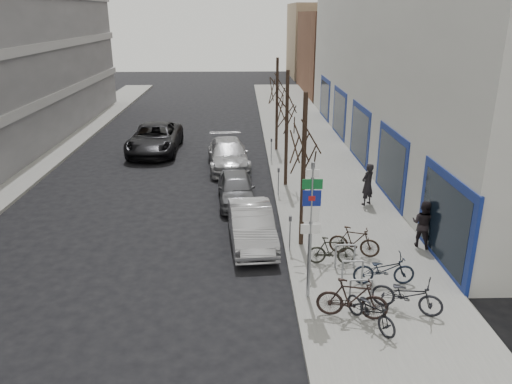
{
  "coord_description": "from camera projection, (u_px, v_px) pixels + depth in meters",
  "views": [
    {
      "loc": [
        0.54,
        -12.5,
        7.89
      ],
      "look_at": [
        1.01,
        3.83,
        2.0
      ],
      "focal_mm": 35.0,
      "sensor_mm": 36.0,
      "label": 1
    }
  ],
  "objects": [
    {
      "name": "tree_near",
      "position": [
        305.0,
        135.0,
        16.39
      ],
      "size": [
        1.8,
        1.8,
        5.5
      ],
      "color": "black",
      "rests_on": "ground"
    },
    {
      "name": "meter_mid",
      "position": [
        279.0,
        179.0,
        22.16
      ],
      "size": [
        0.1,
        0.08,
        1.27
      ],
      "color": "gray",
      "rests_on": "sidewalk_east"
    },
    {
      "name": "parked_car_back",
      "position": [
        228.0,
        154.0,
        26.64
      ],
      "size": [
        2.58,
        5.33,
        1.49
      ],
      "primitive_type": "imported",
      "rotation": [
        0.0,
        0.0,
        0.1
      ],
      "color": "#9D9EA2",
      "rests_on": "ground"
    },
    {
      "name": "pedestrian_near",
      "position": [
        367.0,
        184.0,
        21.06
      ],
      "size": [
        0.79,
        0.74,
        1.81
      ],
      "primitive_type": "imported",
      "rotation": [
        0.0,
        0.0,
        3.79
      ],
      "color": "black",
      "rests_on": "sidewalk_east"
    },
    {
      "name": "bike_far_inner",
      "position": [
        354.0,
        241.0,
        16.72
      ],
      "size": [
        1.79,
        1.06,
        1.04
      ],
      "primitive_type": "imported",
      "rotation": [
        0.0,
        0.0,
        1.23
      ],
      "color": "black",
      "rests_on": "sidewalk_east"
    },
    {
      "name": "ground",
      "position": [
        225.0,
        302.0,
        14.42
      ],
      "size": [
        120.0,
        120.0,
        0.0
      ],
      "primitive_type": "plane",
      "color": "black",
      "rests_on": "ground"
    },
    {
      "name": "bike_rack",
      "position": [
        352.0,
        270.0,
        14.86
      ],
      "size": [
        0.66,
        2.26,
        0.83
      ],
      "color": "gray",
      "rests_on": "sidewalk_east"
    },
    {
      "name": "brick_building_far",
      "position": [
        363.0,
        53.0,
        51.03
      ],
      "size": [
        12.0,
        14.0,
        8.0
      ],
      "primitive_type": "cube",
      "color": "brown",
      "rests_on": "ground"
    },
    {
      "name": "meter_back",
      "position": [
        271.0,
        148.0,
        27.33
      ],
      "size": [
        0.1,
        0.08,
        1.27
      ],
      "color": "gray",
      "rests_on": "sidewalk_east"
    },
    {
      "name": "tan_building_far",
      "position": [
        340.0,
        40.0,
        64.98
      ],
      "size": [
        13.0,
        12.0,
        9.0
      ],
      "primitive_type": "cube",
      "color": "#937A5B",
      "rests_on": "ground"
    },
    {
      "name": "meter_front",
      "position": [
        290.0,
        230.0,
        16.99
      ],
      "size": [
        0.1,
        0.08,
        1.27
      ],
      "color": "gray",
      "rests_on": "sidewalk_east"
    },
    {
      "name": "pedestrian_far",
      "position": [
        423.0,
        223.0,
        17.28
      ],
      "size": [
        0.75,
        0.74,
        1.7
      ],
      "primitive_type": "imported",
      "rotation": [
        0.0,
        0.0,
        2.4
      ],
      "color": "black",
      "rests_on": "sidewalk_east"
    },
    {
      "name": "bike_near_right",
      "position": [
        352.0,
        298.0,
        13.24
      ],
      "size": [
        2.01,
        1.0,
        1.17
      ],
      "primitive_type": "imported",
      "rotation": [
        0.0,
        0.0,
        1.34
      ],
      "color": "black",
      "rests_on": "sidewalk_east"
    },
    {
      "name": "bike_far_curb",
      "position": [
        407.0,
        292.0,
        13.55
      ],
      "size": [
        1.98,
        1.37,
        1.17
      ],
      "primitive_type": "imported",
      "rotation": [
        0.0,
        0.0,
        1.11
      ],
      "color": "black",
      "rests_on": "sidewalk_east"
    },
    {
      "name": "tree_far",
      "position": [
        277.0,
        83.0,
        28.61
      ],
      "size": [
        1.8,
        1.8,
        5.5
      ],
      "color": "black",
      "rests_on": "ground"
    },
    {
      "name": "parked_car_front",
      "position": [
        251.0,
        225.0,
        17.88
      ],
      "size": [
        1.84,
        4.37,
        1.4
      ],
      "primitive_type": "imported",
      "rotation": [
        0.0,
        0.0,
        0.09
      ],
      "color": "#AAAAB0",
      "rests_on": "ground"
    },
    {
      "name": "tree_mid",
      "position": [
        287.0,
        102.0,
        22.5
      ],
      "size": [
        1.8,
        1.8,
        5.5
      ],
      "color": "black",
      "rests_on": "ground"
    },
    {
      "name": "bike_mid_inner",
      "position": [
        332.0,
        250.0,
        16.16
      ],
      "size": [
        1.62,
        0.56,
        0.97
      ],
      "primitive_type": "imported",
      "rotation": [
        0.0,
        0.0,
        1.52
      ],
      "color": "black",
      "rests_on": "sidewalk_east"
    },
    {
      "name": "bike_mid_curb",
      "position": [
        384.0,
        267.0,
        14.92
      ],
      "size": [
        1.87,
        0.61,
        1.13
      ],
      "primitive_type": "imported",
      "rotation": [
        0.0,
        0.0,
        1.55
      ],
      "color": "black",
      "rests_on": "sidewalk_east"
    },
    {
      "name": "sidewalk_east",
      "position": [
        325.0,
        185.0,
        23.92
      ],
      "size": [
        5.0,
        70.0,
        0.15
      ],
      "primitive_type": "cube",
      "color": "slate",
      "rests_on": "ground"
    },
    {
      "name": "lane_car",
      "position": [
        155.0,
        138.0,
        29.65
      ],
      "size": [
        2.81,
        6.04,
        1.67
      ],
      "primitive_type": "imported",
      "rotation": [
        0.0,
        0.0,
        -0.01
      ],
      "color": "black",
      "rests_on": "ground"
    },
    {
      "name": "bike_near_left",
      "position": [
        371.0,
        308.0,
        12.92
      ],
      "size": [
        1.35,
        1.8,
        1.08
      ],
      "primitive_type": "imported",
      "rotation": [
        0.0,
        0.0,
        0.53
      ],
      "color": "black",
      "rests_on": "sidewalk_east"
    },
    {
      "name": "parked_car_mid",
      "position": [
        236.0,
        188.0,
        21.76
      ],
      "size": [
        1.83,
        4.0,
        1.33
      ],
      "primitive_type": "imported",
      "rotation": [
        0.0,
        0.0,
        0.07
      ],
      "color": "#535459",
      "rests_on": "ground"
    },
    {
      "name": "highway_sign_pole",
      "position": [
        311.0,
        223.0,
        13.64
      ],
      "size": [
        0.55,
        0.1,
        4.2
      ],
      "color": "gray",
      "rests_on": "ground"
    }
  ]
}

